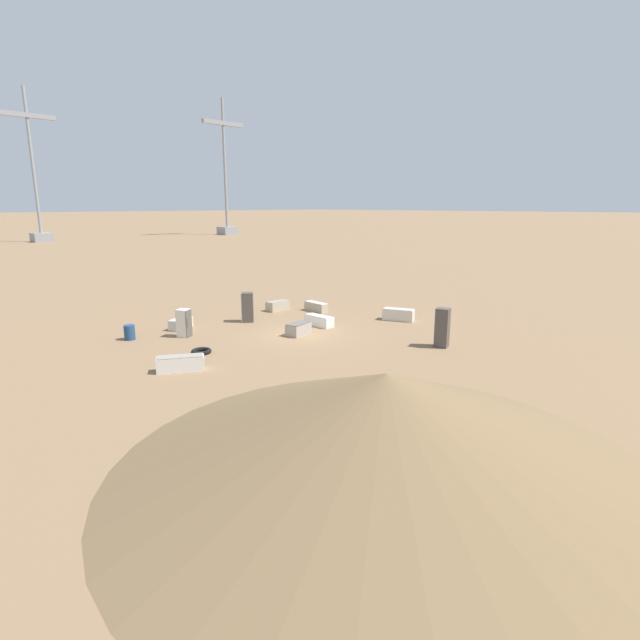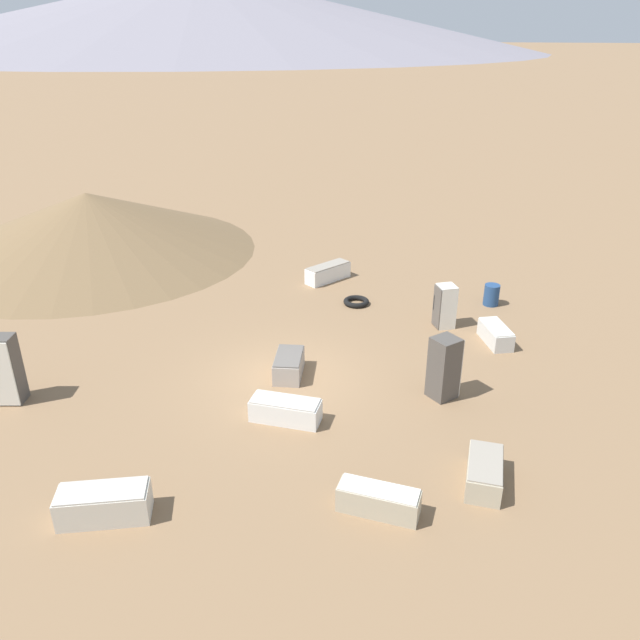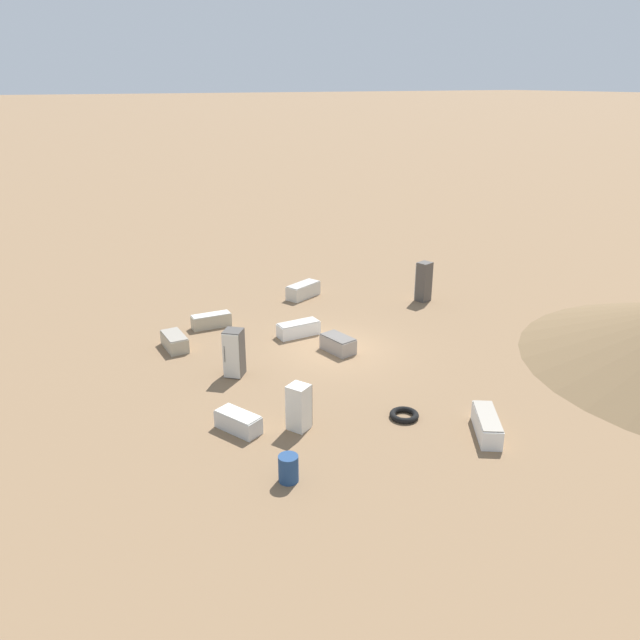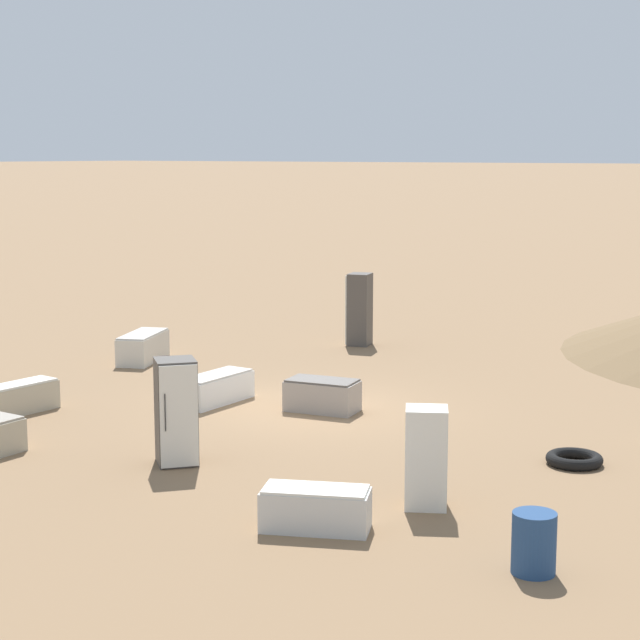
{
  "view_description": "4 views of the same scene",
  "coord_description": "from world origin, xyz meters",
  "px_view_note": "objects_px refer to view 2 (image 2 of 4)",
  "views": [
    {
      "loc": [
        17.81,
        19.15,
        6.83
      ],
      "look_at": [
        -0.86,
        0.6,
        0.73
      ],
      "focal_mm": 28.0,
      "sensor_mm": 36.0,
      "label": 1
    },
    {
      "loc": [
        -14.71,
        -5.18,
        9.15
      ],
      "look_at": [
        0.39,
        -0.86,
        1.79
      ],
      "focal_mm": 35.0,
      "sensor_mm": 36.0,
      "label": 2
    },
    {
      "loc": [
        19.94,
        -11.4,
        10.15
      ],
      "look_at": [
        -1.01,
        -0.15,
        0.96
      ],
      "focal_mm": 35.0,
      "sensor_mm": 36.0,
      "label": 3
    },
    {
      "loc": [
        11.94,
        -17.26,
        5.12
      ],
      "look_at": [
        0.17,
        -0.02,
        1.85
      ],
      "focal_mm": 60.0,
      "sensor_mm": 36.0,
      "label": 4
    }
  ],
  "objects_px": {
    "discarded_fridge_5": "(445,306)",
    "scrap_tire": "(356,302)",
    "discarded_fridge_0": "(7,370)",
    "discarded_fridge_4": "(285,410)",
    "discarded_fridge_6": "(328,273)",
    "discarded_fridge_9": "(484,473)",
    "discarded_fridge_7": "(289,365)",
    "discarded_fridge_2": "(378,500)",
    "discarded_fridge_1": "(104,504)",
    "discarded_fridge_8": "(496,334)",
    "rusty_barrel": "(491,295)",
    "discarded_fridge_3": "(444,368)"
  },
  "relations": [
    {
      "from": "discarded_fridge_5",
      "to": "scrap_tire",
      "type": "relative_size",
      "value": 1.57
    },
    {
      "from": "discarded_fridge_0",
      "to": "discarded_fridge_4",
      "type": "distance_m",
      "value": 7.49
    },
    {
      "from": "discarded_fridge_6",
      "to": "discarded_fridge_9",
      "type": "xyz_separation_m",
      "value": [
        -10.94,
        -6.56,
        -0.02
      ]
    },
    {
      "from": "discarded_fridge_4",
      "to": "discarded_fridge_7",
      "type": "bearing_deg",
      "value": 15.35
    },
    {
      "from": "discarded_fridge_7",
      "to": "scrap_tire",
      "type": "relative_size",
      "value": 1.63
    },
    {
      "from": "scrap_tire",
      "to": "discarded_fridge_6",
      "type": "bearing_deg",
      "value": 38.96
    },
    {
      "from": "discarded_fridge_2",
      "to": "scrap_tire",
      "type": "distance_m",
      "value": 10.83
    },
    {
      "from": "discarded_fridge_2",
      "to": "discarded_fridge_9",
      "type": "xyz_separation_m",
      "value": [
        1.52,
        -2.07,
        0.0
      ]
    },
    {
      "from": "discarded_fridge_5",
      "to": "discarded_fridge_6",
      "type": "bearing_deg",
      "value": 29.12
    },
    {
      "from": "discarded_fridge_1",
      "to": "discarded_fridge_8",
      "type": "xyz_separation_m",
      "value": [
        10.35,
        -7.47,
        -0.06
      ]
    },
    {
      "from": "discarded_fridge_5",
      "to": "scrap_tire",
      "type": "distance_m",
      "value": 3.47
    },
    {
      "from": "discarded_fridge_4",
      "to": "discarded_fridge_7",
      "type": "xyz_separation_m",
      "value": [
        2.22,
        0.65,
        0.02
      ]
    },
    {
      "from": "discarded_fridge_1",
      "to": "scrap_tire",
      "type": "bearing_deg",
      "value": -34.62
    },
    {
      "from": "discarded_fridge_9",
      "to": "discarded_fridge_0",
      "type": "bearing_deg",
      "value": -0.66
    },
    {
      "from": "discarded_fridge_1",
      "to": "rusty_barrel",
      "type": "xyz_separation_m",
      "value": [
        13.44,
        -7.23,
        0.03
      ]
    },
    {
      "from": "discarded_fridge_1",
      "to": "discarded_fridge_5",
      "type": "height_order",
      "value": "discarded_fridge_5"
    },
    {
      "from": "discarded_fridge_0",
      "to": "discarded_fridge_3",
      "type": "distance_m",
      "value": 11.64
    },
    {
      "from": "discarded_fridge_1",
      "to": "discarded_fridge_3",
      "type": "distance_m",
      "value": 9.09
    },
    {
      "from": "discarded_fridge_3",
      "to": "discarded_fridge_6",
      "type": "height_order",
      "value": "discarded_fridge_3"
    },
    {
      "from": "discarded_fridge_9",
      "to": "rusty_barrel",
      "type": "height_order",
      "value": "rusty_barrel"
    },
    {
      "from": "discarded_fridge_7",
      "to": "discarded_fridge_6",
      "type": "bearing_deg",
      "value": 85.7
    },
    {
      "from": "discarded_fridge_4",
      "to": "scrap_tire",
      "type": "relative_size",
      "value": 1.91
    },
    {
      "from": "discarded_fridge_3",
      "to": "discarded_fridge_5",
      "type": "relative_size",
      "value": 1.19
    },
    {
      "from": "discarded_fridge_7",
      "to": "discarded_fridge_9",
      "type": "relative_size",
      "value": 0.99
    },
    {
      "from": "discarded_fridge_3",
      "to": "discarded_fridge_4",
      "type": "xyz_separation_m",
      "value": [
        -2.29,
        3.75,
        -0.58
      ]
    },
    {
      "from": "discarded_fridge_0",
      "to": "discarded_fridge_3",
      "type": "relative_size",
      "value": 1.1
    },
    {
      "from": "discarded_fridge_8",
      "to": "discarded_fridge_9",
      "type": "distance_m",
      "value": 7.13
    },
    {
      "from": "discarded_fridge_1",
      "to": "scrap_tire",
      "type": "height_order",
      "value": "discarded_fridge_1"
    },
    {
      "from": "discarded_fridge_6",
      "to": "discarded_fridge_0",
      "type": "bearing_deg",
      "value": -86.08
    },
    {
      "from": "discarded_fridge_6",
      "to": "discarded_fridge_7",
      "type": "xyz_separation_m",
      "value": [
        -7.57,
        -0.89,
        -0.01
      ]
    },
    {
      "from": "discarded_fridge_2",
      "to": "discarded_fridge_3",
      "type": "xyz_separation_m",
      "value": [
        4.95,
        -0.81,
        0.58
      ]
    },
    {
      "from": "discarded_fridge_0",
      "to": "discarded_fridge_1",
      "type": "bearing_deg",
      "value": 131.13
    },
    {
      "from": "discarded_fridge_4",
      "to": "rusty_barrel",
      "type": "bearing_deg",
      "value": -28.95
    },
    {
      "from": "discarded_fridge_2",
      "to": "discarded_fridge_6",
      "type": "xyz_separation_m",
      "value": [
        12.46,
        4.49,
        0.02
      ]
    },
    {
      "from": "discarded_fridge_0",
      "to": "discarded_fridge_5",
      "type": "xyz_separation_m",
      "value": [
        7.91,
        -10.71,
        -0.23
      ]
    },
    {
      "from": "discarded_fridge_2",
      "to": "scrap_tire",
      "type": "bearing_deg",
      "value": 17.93
    },
    {
      "from": "discarded_fridge_6",
      "to": "discarded_fridge_8",
      "type": "xyz_separation_m",
      "value": [
        -3.81,
        -6.6,
        -0.03
      ]
    },
    {
      "from": "discarded_fridge_2",
      "to": "discarded_fridge_5",
      "type": "distance_m",
      "value": 9.44
    },
    {
      "from": "rusty_barrel",
      "to": "discarded_fridge_7",
      "type": "bearing_deg",
      "value": 141.46
    },
    {
      "from": "discarded_fridge_3",
      "to": "discarded_fridge_5",
      "type": "height_order",
      "value": "discarded_fridge_3"
    },
    {
      "from": "discarded_fridge_1",
      "to": "discarded_fridge_2",
      "type": "bearing_deg",
      "value": -95.4
    },
    {
      "from": "discarded_fridge_7",
      "to": "discarded_fridge_9",
      "type": "distance_m",
      "value": 6.59
    },
    {
      "from": "discarded_fridge_2",
      "to": "discarded_fridge_6",
      "type": "relative_size",
      "value": 0.88
    },
    {
      "from": "discarded_fridge_0",
      "to": "discarded_fridge_7",
      "type": "bearing_deg",
      "value": -169.24
    },
    {
      "from": "discarded_fridge_3",
      "to": "discarded_fridge_7",
      "type": "distance_m",
      "value": 4.44
    },
    {
      "from": "discarded_fridge_4",
      "to": "discarded_fridge_6",
      "type": "xyz_separation_m",
      "value": [
        9.8,
        1.55,
        0.03
      ]
    },
    {
      "from": "discarded_fridge_1",
      "to": "discarded_fridge_0",
      "type": "bearing_deg",
      "value": 34.02
    },
    {
      "from": "discarded_fridge_3",
      "to": "discarded_fridge_8",
      "type": "bearing_deg",
      "value": 110.81
    },
    {
      "from": "discarded_fridge_5",
      "to": "discarded_fridge_7",
      "type": "xyz_separation_m",
      "value": [
        -4.54,
        3.99,
        -0.42
      ]
    },
    {
      "from": "discarded_fridge_0",
      "to": "discarded_fridge_5",
      "type": "relative_size",
      "value": 1.31
    }
  ]
}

